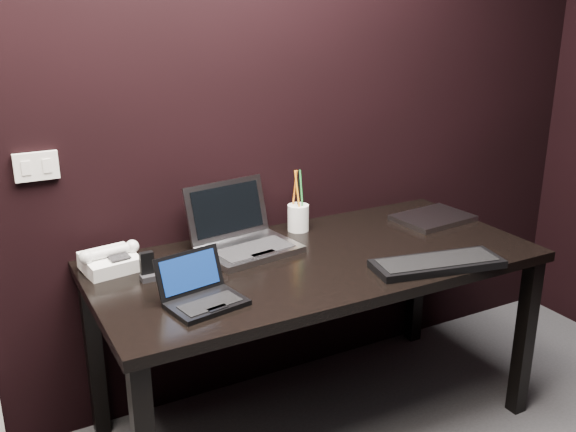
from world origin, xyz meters
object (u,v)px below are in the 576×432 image
netbook (202,294)px  desk_phone (110,260)px  pen_cup (298,216)px  silver_laptop (243,238)px  ext_keyboard (437,264)px  closed_laptop (433,218)px  mobile_phone (148,269)px  desk (316,275)px

netbook → desk_phone: (-0.20, 0.41, 0.01)m
netbook → pen_cup: 0.77m
silver_laptop → ext_keyboard: bearing=-42.1°
silver_laptop → closed_laptop: (0.89, -0.08, -0.04)m
closed_laptop → pen_cup: pen_cup is taller
mobile_phone → ext_keyboard: bearing=-22.4°
ext_keyboard → desk_phone: size_ratio=2.23×
closed_laptop → silver_laptop: bearing=174.9°
pen_cup → desk: bearing=-105.7°
pen_cup → desk_phone: bearing=-176.1°
silver_laptop → ext_keyboard: size_ratio=0.79×
desk → closed_laptop: closed_laptop is taller
desk → closed_laptop: size_ratio=4.87×
netbook → silver_laptop: size_ratio=0.67×
netbook → silver_laptop: bearing=49.4°
desk_phone → mobile_phone: 0.17m
netbook → desk_phone: netbook is taller
ext_keyboard → closed_laptop: bearing=51.3°
closed_laptop → mobile_phone: 1.31m
mobile_phone → silver_laptop: bearing=13.6°
mobile_phone → pen_cup: size_ratio=0.38×
silver_laptop → desk_phone: size_ratio=1.77×
mobile_phone → pen_cup: 0.74m
ext_keyboard → pen_cup: pen_cup is taller
silver_laptop → desk: bearing=-42.9°
desk → silver_laptop: bearing=137.1°
closed_laptop → ext_keyboard: bearing=-128.7°
ext_keyboard → netbook: bearing=171.3°
desk → netbook: netbook is taller
ext_keyboard → mobile_phone: mobile_phone is taller
silver_laptop → desk_phone: silver_laptop is taller
desk → desk_phone: (-0.73, 0.24, 0.12)m
silver_laptop → pen_cup: bearing=17.4°
desk_phone → mobile_phone: desk_phone is taller
silver_laptop → closed_laptop: bearing=-5.1°
ext_keyboard → mobile_phone: size_ratio=5.08×
closed_laptop → desk_phone: (-1.41, 0.12, 0.03)m
closed_laptop → desk_phone: size_ratio=1.53×
desk → silver_laptop: silver_laptop is taller
desk_phone → pen_cup: size_ratio=0.86×
ext_keyboard → pen_cup: size_ratio=1.92×
ext_keyboard → mobile_phone: (-0.97, 0.40, 0.02)m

